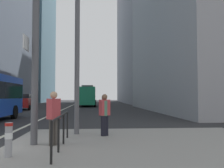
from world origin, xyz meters
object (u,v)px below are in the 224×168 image
at_px(city_bus_red_receding, 88,95).
at_px(pedestrian_waiting, 105,113).
at_px(car_receding_near, 87,99).
at_px(street_lamp_post, 77,9).
at_px(pedestrian_far, 54,115).
at_px(pedestrian_walking, 104,113).
at_px(car_oncoming_mid, 25,102).
at_px(bollard_right, 9,138).

height_order(city_bus_red_receding, pedestrian_waiting, city_bus_red_receding).
relative_size(car_receding_near, street_lamp_post, 0.58).
height_order(city_bus_red_receding, street_lamp_post, street_lamp_post).
bearing_deg(pedestrian_far, pedestrian_walking, 47.18).
relative_size(car_oncoming_mid, pedestrian_walking, 2.79).
relative_size(bollard_right, pedestrian_far, 0.51).
bearing_deg(pedestrian_waiting, bollard_right, -129.30).
distance_m(car_receding_near, pedestrian_waiting, 56.50).
bearing_deg(bollard_right, city_bus_red_receding, 87.93).
height_order(pedestrian_waiting, pedestrian_far, pedestrian_far).
bearing_deg(car_receding_near, pedestrian_walking, -87.91).
relative_size(car_receding_near, bollard_right, 5.40).
bearing_deg(car_receding_near, pedestrian_far, -89.62).
bearing_deg(city_bus_red_receding, pedestrian_waiting, -87.77).
bearing_deg(car_oncoming_mid, pedestrian_far, -73.13).
xyz_separation_m(car_receding_near, pedestrian_far, (0.39, -58.22, 0.09)).
xyz_separation_m(city_bus_red_receding, pedestrian_waiting, (1.28, -32.84, -0.80)).
xyz_separation_m(bollard_right, pedestrian_waiting, (2.58, 3.15, 0.41)).
bearing_deg(pedestrian_waiting, car_receding_near, 92.10).
relative_size(city_bus_red_receding, car_oncoming_mid, 2.47).
bearing_deg(pedestrian_far, bollard_right, -122.71).
bearing_deg(pedestrian_waiting, pedestrian_far, -133.79).
xyz_separation_m(car_oncoming_mid, pedestrian_far, (7.18, -23.68, 0.09)).
bearing_deg(city_bus_red_receding, street_lamp_post, -89.70).
bearing_deg(pedestrian_far, car_oncoming_mid, 106.87).
height_order(car_receding_near, bollard_right, car_receding_near).
bearing_deg(pedestrian_waiting, street_lamp_post, 153.39).
distance_m(car_oncoming_mid, bollard_right, 25.85).
bearing_deg(pedestrian_walking, car_receding_near, 92.09).
height_order(bollard_right, pedestrian_waiting, pedestrian_waiting).
distance_m(street_lamp_post, pedestrian_waiting, 4.42).
bearing_deg(street_lamp_post, bollard_right, -111.64).
height_order(pedestrian_walking, pedestrian_far, pedestrian_far).
distance_m(city_bus_red_receding, bollard_right, 36.03).
xyz_separation_m(city_bus_red_receding, bollard_right, (-1.30, -35.99, -1.21)).
xyz_separation_m(car_receding_near, street_lamp_post, (0.96, -55.91, 4.29)).
height_order(city_bus_red_receding, car_oncoming_mid, city_bus_red_receding).
relative_size(car_oncoming_mid, bollard_right, 5.12).
xyz_separation_m(city_bus_red_receding, car_oncoming_mid, (-7.58, -10.92, -0.85)).
bearing_deg(pedestrian_far, city_bus_red_receding, 89.33).
distance_m(bollard_right, pedestrian_walking, 4.12).
distance_m(car_oncoming_mid, pedestrian_far, 24.74).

